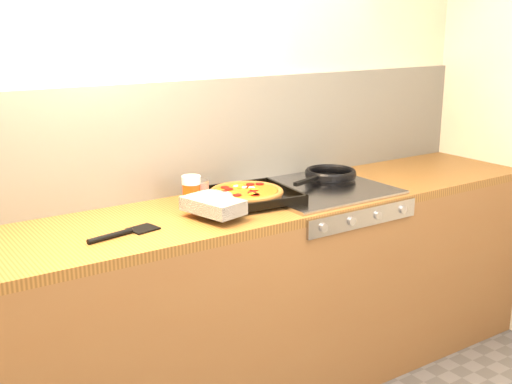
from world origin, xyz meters
TOP-DOWN VIEW (x-y plane):
  - room_shell at (0.00, 1.39)m, footprint 3.20×3.20m
  - counter_run at (0.00, 1.10)m, footprint 3.20×0.62m
  - stovetop at (0.45, 1.10)m, footprint 0.60×0.56m
  - pizza_on_tray at (0.01, 1.09)m, footprint 0.55×0.45m
  - frying_pan at (0.59, 1.18)m, footprint 0.43×0.31m
  - tomato_can at (-0.09, 1.21)m, footprint 0.09×0.09m
  - juice_glass at (-0.15, 1.19)m, footprint 0.08×0.08m
  - wooden_spoon at (0.07, 1.31)m, footprint 0.30×0.06m
  - black_spatula at (-0.52, 1.01)m, footprint 0.29×0.11m

SIDE VIEW (x-z plane):
  - counter_run at x=0.00m, z-range 0.00..0.90m
  - stovetop at x=0.45m, z-range 0.90..0.92m
  - black_spatula at x=-0.52m, z-range 0.90..0.92m
  - wooden_spoon at x=0.07m, z-range 0.90..0.92m
  - frying_pan at x=0.59m, z-range 0.92..0.96m
  - pizza_on_tray at x=0.01m, z-range 0.91..0.98m
  - tomato_can at x=-0.09m, z-range 0.90..1.00m
  - juice_glass at x=-0.15m, z-range 0.90..1.03m
  - room_shell at x=0.00m, z-range -0.45..2.75m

